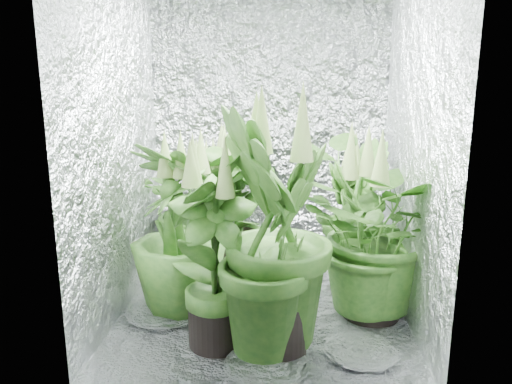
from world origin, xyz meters
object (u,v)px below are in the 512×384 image
at_px(plant_f, 216,253).
at_px(plant_c, 354,215).
at_px(plant_a, 199,207).
at_px(plant_b, 239,206).
at_px(plant_g, 275,237).
at_px(circulation_fan, 358,255).
at_px(plant_e, 375,230).
at_px(plant_d, 178,232).

bearing_deg(plant_f, plant_c, 47.16).
bearing_deg(plant_f, plant_a, 104.34).
distance_m(plant_b, plant_g, 1.10).
relative_size(plant_b, plant_g, 0.81).
height_order(plant_g, circulation_fan, plant_g).
bearing_deg(plant_c, plant_b, 168.64).
height_order(plant_a, plant_b, plant_b).
relative_size(plant_a, plant_c, 0.92).
height_order(plant_a, plant_e, plant_e).
distance_m(plant_e, circulation_fan, 0.71).
relative_size(plant_c, plant_d, 0.94).
xyz_separation_m(plant_a, circulation_fan, (1.09, -0.07, -0.30)).
distance_m(plant_e, plant_g, 0.70).
distance_m(plant_c, plant_g, 1.04).
bearing_deg(plant_b, plant_g, -75.47).
distance_m(plant_b, plant_e, 1.02).
xyz_separation_m(plant_c, plant_f, (-0.77, -0.83, 0.03)).
distance_m(plant_g, circulation_fan, 1.26).
height_order(plant_b, circulation_fan, plant_b).
distance_m(plant_d, circulation_fan, 1.31).
relative_size(plant_b, plant_d, 0.98).
height_order(plant_d, circulation_fan, plant_d).
distance_m(plant_f, plant_g, 0.32).
bearing_deg(plant_g, plant_e, 39.63).
height_order(plant_b, plant_c, plant_b).
relative_size(plant_c, plant_e, 0.84).
height_order(plant_a, plant_d, plant_d).
bearing_deg(plant_e, plant_c, 96.09).
bearing_deg(plant_e, plant_a, 148.34).
xyz_separation_m(plant_c, plant_g, (-0.48, -0.91, 0.15)).
xyz_separation_m(plant_a, plant_c, (1.04, -0.20, 0.02)).
distance_m(plant_a, plant_g, 1.25).
distance_m(plant_a, plant_d, 0.70).
bearing_deg(plant_d, plant_a, 90.47).
xyz_separation_m(plant_c, plant_e, (0.05, -0.47, 0.05)).
xyz_separation_m(plant_c, circulation_fan, (0.06, 0.14, -0.32)).
height_order(plant_a, circulation_fan, plant_a).
bearing_deg(circulation_fan, plant_b, -162.31).
height_order(plant_c, plant_g, plant_g).
relative_size(plant_d, plant_g, 0.83).
height_order(plant_a, plant_f, plant_f).
xyz_separation_m(plant_b, plant_c, (0.76, -0.15, -0.01)).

